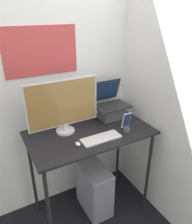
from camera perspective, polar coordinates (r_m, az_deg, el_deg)
wall_back at (r=2.13m, az=-6.60°, el=7.76°), size 6.00×0.06×2.60m
wall_side_right at (r=1.94m, az=19.64°, el=4.64°), size 0.05×6.00×2.60m
desk at (r=2.00m, az=-1.52°, el=-7.76°), size 1.10×0.61×0.95m
laptop at (r=2.16m, az=3.86°, el=0.98°), size 0.34×0.30×0.36m
monitor at (r=1.86m, az=-8.47°, el=1.44°), size 0.63×0.16×0.48m
keyboard at (r=1.84m, az=1.31°, el=-6.82°), size 0.34×0.13×0.02m
mouse at (r=1.76m, az=-4.79°, el=-8.31°), size 0.04×0.06×0.03m
cell_phone at (r=1.95m, az=8.00°, el=-3.41°), size 0.08×0.07×0.18m
computer_tower at (r=2.38m, az=-0.41°, el=-19.44°), size 0.23×0.41×0.52m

